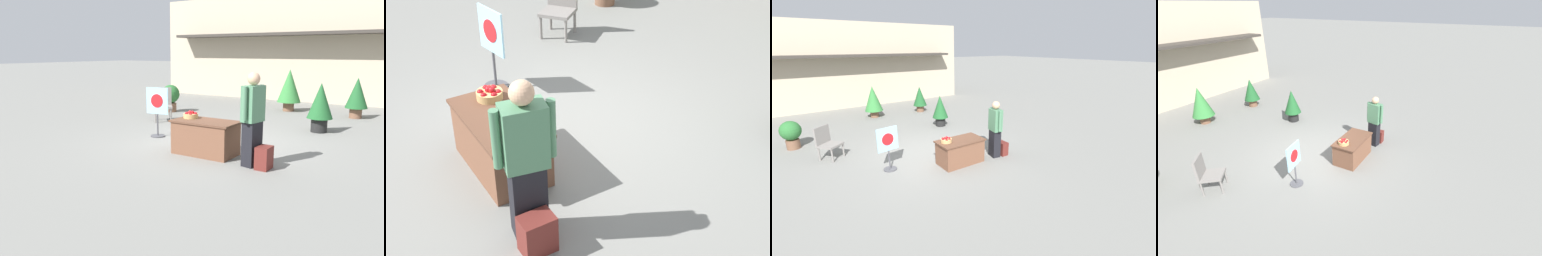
# 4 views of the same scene
# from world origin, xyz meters

# --- Properties ---
(ground_plane) EXTENTS (120.00, 120.00, 0.00)m
(ground_plane) POSITION_xyz_m (0.00, 0.00, 0.00)
(ground_plane) COLOR slate
(storefront_building) EXTENTS (13.65, 4.45, 4.53)m
(storefront_building) POSITION_xyz_m (-0.58, 9.92, 2.27)
(storefront_building) COLOR #B7A88E
(storefront_building) RESTS_ON ground_plane
(display_table) EXTENTS (1.35, 0.75, 0.71)m
(display_table) POSITION_xyz_m (0.39, -1.12, 0.36)
(display_table) COLOR brown
(display_table) RESTS_ON ground_plane
(apple_basket) EXTENTS (0.31, 0.31, 0.16)m
(apple_basket) POSITION_xyz_m (-0.03, -1.04, 0.78)
(apple_basket) COLOR tan
(apple_basket) RESTS_ON display_table
(person_visitor) EXTENTS (0.33, 0.60, 1.74)m
(person_visitor) POSITION_xyz_m (1.53, -1.34, 0.89)
(person_visitor) COLOR black
(person_visitor) RESTS_ON ground_plane
(backpack) EXTENTS (0.24, 0.34, 0.42)m
(backpack) POSITION_xyz_m (1.81, -1.39, 0.21)
(backpack) COLOR maroon
(backpack) RESTS_ON ground_plane
(poster_board) EXTENTS (0.60, 0.36, 1.23)m
(poster_board) POSITION_xyz_m (-1.47, -0.38, 0.67)
(poster_board) COLOR #4C4C51
(poster_board) RESTS_ON ground_plane
(patio_chair) EXTENTS (0.77, 0.77, 1.01)m
(patio_chair) POSITION_xyz_m (-2.73, 1.46, 0.55)
(patio_chair) COLOR gray
(patio_chair) RESTS_ON ground_plane
(potted_plant_near_left) EXTENTS (0.69, 0.69, 1.30)m
(potted_plant_near_left) POSITION_xyz_m (2.17, 5.21, 0.75)
(potted_plant_near_left) COLOR brown
(potted_plant_near_left) RESTS_ON ground_plane
(potted_plant_near_right) EXTENTS (0.64, 0.64, 0.95)m
(potted_plant_near_right) POSITION_xyz_m (-3.58, 3.00, 0.55)
(potted_plant_near_right) COLOR brown
(potted_plant_near_right) RESTS_ON ground_plane
(potted_plant_far_left) EXTENTS (0.67, 0.67, 1.31)m
(potted_plant_far_left) POSITION_xyz_m (1.77, 2.41, 0.75)
(potted_plant_far_left) COLOR black
(potted_plant_far_left) RESTS_ON ground_plane
(potted_plant_far_right) EXTENTS (0.83, 0.83, 1.50)m
(potted_plant_far_right) POSITION_xyz_m (-0.13, 5.46, 0.87)
(potted_plant_far_right) COLOR brown
(potted_plant_far_right) RESTS_ON ground_plane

